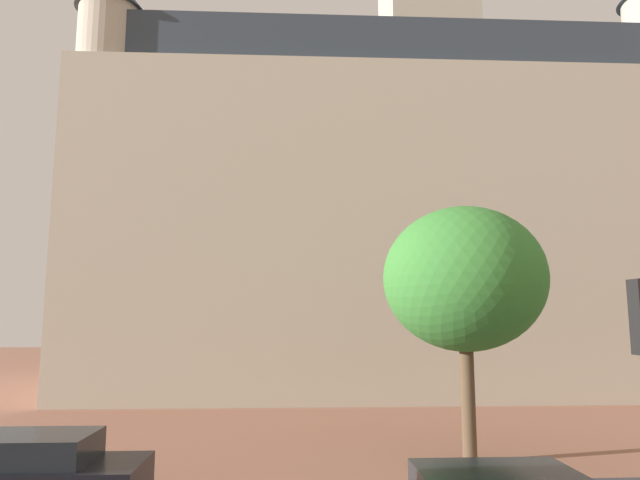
# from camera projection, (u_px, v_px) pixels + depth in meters

# --- Properties ---
(landmark_building) EXTENTS (30.03, 15.11, 31.46)m
(landmark_building) POSITION_uv_depth(u_px,v_px,m) (379.00, 217.00, 31.63)
(landmark_building) COLOR #B2A893
(landmark_building) RESTS_ON ground_plane
(car_black) EXTENTS (4.55, 2.04, 1.45)m
(car_black) POSITION_uv_depth(u_px,v_px,m) (24.00, 475.00, 10.66)
(car_black) COLOR black
(car_black) RESTS_ON ground_plane
(tree_curb_far) EXTENTS (4.32, 4.32, 6.69)m
(tree_curb_far) POSITION_uv_depth(u_px,v_px,m) (464.00, 279.00, 14.91)
(tree_curb_far) COLOR brown
(tree_curb_far) RESTS_ON ground_plane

